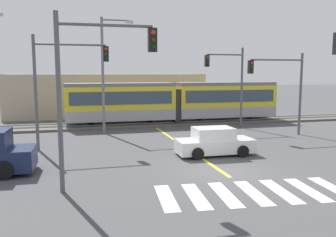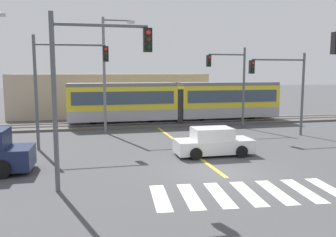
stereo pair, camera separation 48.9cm
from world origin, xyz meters
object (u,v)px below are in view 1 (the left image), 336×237
(traffic_light_near_left, at_px, (92,76))
(street_lamp_centre, at_px, (106,68))
(sedan_crossing, at_px, (214,142))
(traffic_light_mid_right, at_px, (283,81))
(light_rail_tram, at_px, (175,100))
(traffic_light_mid_left, at_px, (60,75))
(traffic_light_far_right, at_px, (230,77))

(traffic_light_near_left, bearing_deg, street_lamp_centre, 82.72)
(sedan_crossing, relative_size, traffic_light_mid_right, 0.72)
(light_rail_tram, distance_m, traffic_light_mid_left, 12.65)
(traffic_light_mid_right, relative_size, street_lamp_centre, 0.69)
(traffic_light_far_right, xyz_separation_m, traffic_light_mid_right, (2.20, -4.00, -0.27))
(sedan_crossing, xyz_separation_m, street_lamp_centre, (-5.04, 8.56, 4.11))
(traffic_light_near_left, xyz_separation_m, street_lamp_centre, (1.64, 12.81, 0.44))
(light_rail_tram, height_order, traffic_light_near_left, traffic_light_near_left)
(light_rail_tram, bearing_deg, traffic_light_far_right, -45.58)
(light_rail_tram, xyz_separation_m, traffic_light_far_right, (3.56, -3.63, 2.10))
(sedan_crossing, bearing_deg, traffic_light_mid_right, 32.65)
(sedan_crossing, xyz_separation_m, traffic_light_mid_left, (-8.07, 3.68, 3.63))
(street_lamp_centre, bearing_deg, light_rail_tram, 29.45)
(traffic_light_mid_left, distance_m, street_lamp_centre, 5.76)
(sedan_crossing, relative_size, traffic_light_mid_left, 0.64)
(sedan_crossing, height_order, traffic_light_mid_right, traffic_light_mid_right)
(traffic_light_near_left, xyz_separation_m, traffic_light_mid_right, (13.57, 8.67, -0.49))
(light_rail_tram, xyz_separation_m, traffic_light_mid_left, (-9.21, -8.37, 2.28))
(light_rail_tram, relative_size, traffic_light_mid_right, 3.17)
(traffic_light_near_left, distance_m, street_lamp_centre, 12.92)
(traffic_light_far_right, distance_m, traffic_light_near_left, 17.03)
(light_rail_tram, distance_m, sedan_crossing, 12.17)
(light_rail_tram, height_order, traffic_light_far_right, traffic_light_far_right)
(traffic_light_far_right, distance_m, street_lamp_centre, 9.76)
(traffic_light_near_left, relative_size, traffic_light_mid_right, 1.14)
(street_lamp_centre, bearing_deg, traffic_light_far_right, -0.84)
(traffic_light_mid_left, bearing_deg, street_lamp_centre, 58.16)
(traffic_light_mid_left, relative_size, street_lamp_centre, 0.78)
(light_rail_tram, bearing_deg, traffic_light_mid_left, -137.74)
(light_rail_tram, xyz_separation_m, street_lamp_centre, (-6.18, -3.49, 2.76))
(traffic_light_mid_left, relative_size, traffic_light_mid_right, 1.13)
(sedan_crossing, bearing_deg, light_rail_tram, 84.59)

